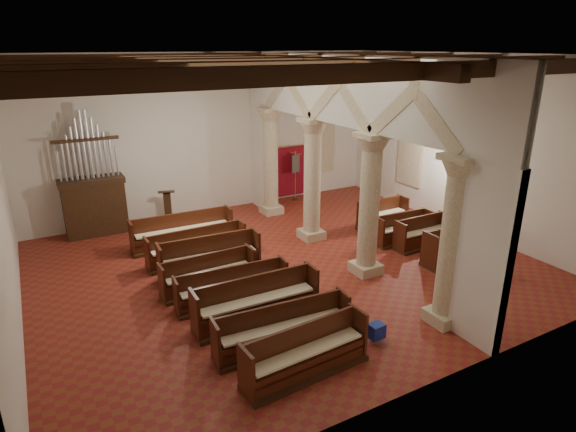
{
  "coord_description": "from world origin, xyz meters",
  "views": [
    {
      "loc": [
        -6.26,
        -11.43,
        6.26
      ],
      "look_at": [
        0.34,
        0.5,
        1.37
      ],
      "focal_mm": 30.0,
      "sensor_mm": 36.0,
      "label": 1
    }
  ],
  "objects_px": {
    "lectern": "(168,210)",
    "nave_pew_0": "(306,359)",
    "pipe_organ": "(93,196)",
    "processional_banner": "(295,183)",
    "aisle_pew_0": "(453,251)"
  },
  "relations": [
    {
      "from": "lectern",
      "to": "processional_banner",
      "type": "relative_size",
      "value": 0.67
    },
    {
      "from": "processional_banner",
      "to": "aisle_pew_0",
      "type": "height_order",
      "value": "processional_banner"
    },
    {
      "from": "processional_banner",
      "to": "pipe_organ",
      "type": "bearing_deg",
      "value": 158.91
    },
    {
      "from": "pipe_organ",
      "to": "nave_pew_0",
      "type": "relative_size",
      "value": 1.59
    },
    {
      "from": "nave_pew_0",
      "to": "aisle_pew_0",
      "type": "bearing_deg",
      "value": 15.98
    },
    {
      "from": "pipe_organ",
      "to": "processional_banner",
      "type": "bearing_deg",
      "value": -0.05
    },
    {
      "from": "aisle_pew_0",
      "to": "lectern",
      "type": "bearing_deg",
      "value": 132.24
    },
    {
      "from": "aisle_pew_0",
      "to": "processional_banner",
      "type": "bearing_deg",
      "value": 97.94
    },
    {
      "from": "lectern",
      "to": "processional_banner",
      "type": "height_order",
      "value": "processional_banner"
    },
    {
      "from": "pipe_organ",
      "to": "nave_pew_0",
      "type": "xyz_separation_m",
      "value": [
        2.44,
        -10.06,
        -1.02
      ]
    },
    {
      "from": "pipe_organ",
      "to": "aisle_pew_0",
      "type": "xyz_separation_m",
      "value": [
        9.02,
        -7.72,
        -1.0
      ]
    },
    {
      "from": "nave_pew_0",
      "to": "processional_banner",
      "type": "bearing_deg",
      "value": 57.65
    },
    {
      "from": "lectern",
      "to": "nave_pew_0",
      "type": "relative_size",
      "value": 0.51
    },
    {
      "from": "pipe_organ",
      "to": "processional_banner",
      "type": "relative_size",
      "value": 2.1
    },
    {
      "from": "pipe_organ",
      "to": "lectern",
      "type": "xyz_separation_m",
      "value": [
        2.41,
        -0.42,
        -0.79
      ]
    }
  ]
}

